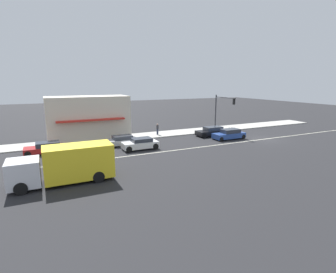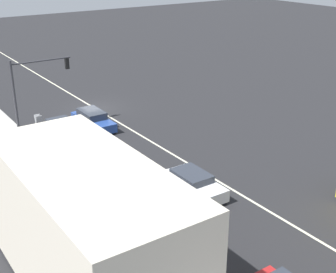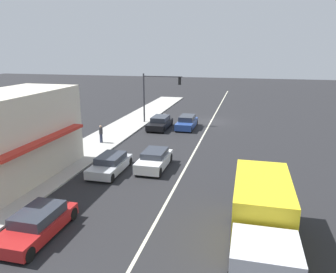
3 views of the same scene
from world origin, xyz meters
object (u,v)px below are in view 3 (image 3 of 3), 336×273
object	(u,v)px
traffic_signal_main	(156,90)
coupe_blue	(187,122)
delivery_truck	(262,219)
warning_aframe_sign	(164,118)
suv_black	(160,123)
hatchback_red	(37,224)
van_white	(154,160)
pedestrian	(101,133)
sedan_silver	(110,164)

from	to	relation	value
traffic_signal_main	coupe_blue	bearing A→B (deg)	159.12
delivery_truck	warning_aframe_sign	bearing A→B (deg)	-66.63
traffic_signal_main	coupe_blue	distance (m)	5.31
traffic_signal_main	suv_black	distance (m)	4.19
coupe_blue	hatchback_red	bearing A→B (deg)	82.96
van_white	coupe_blue	bearing A→B (deg)	-90.00
warning_aframe_sign	coupe_blue	xyz separation A→B (m)	(-3.32, 2.98, 0.22)
pedestrian	coupe_blue	world-z (taller)	pedestrian
suv_black	pedestrian	bearing A→B (deg)	62.15
traffic_signal_main	hatchback_red	distance (m)	24.41
warning_aframe_sign	suv_black	size ratio (longest dim) A/B	0.18
warning_aframe_sign	hatchback_red	size ratio (longest dim) A/B	0.19
pedestrian	warning_aframe_sign	size ratio (longest dim) A/B	1.93
hatchback_red	van_white	size ratio (longest dim) A/B	1.06
delivery_truck	coupe_blue	xyz separation A→B (m)	(7.20, -21.37, -0.82)
pedestrian	hatchback_red	world-z (taller)	pedestrian
sedan_silver	van_white	distance (m)	3.17
delivery_truck	pedestrian	bearing A→B (deg)	-44.64
traffic_signal_main	pedestrian	world-z (taller)	traffic_signal_main
warning_aframe_sign	sedan_silver	size ratio (longest dim) A/B	0.20
sedan_silver	suv_black	distance (m)	13.42
traffic_signal_main	coupe_blue	world-z (taller)	traffic_signal_main
pedestrian	warning_aframe_sign	distance (m)	11.30
suv_black	coupe_blue	bearing A→B (deg)	-162.65
traffic_signal_main	delivery_truck	world-z (taller)	traffic_signal_main
warning_aframe_sign	sedan_silver	xyz separation A→B (m)	(-0.52, 17.28, 0.16)
traffic_signal_main	warning_aframe_sign	xyz separation A→B (m)	(-0.60, -1.48, -3.47)
pedestrian	coupe_blue	distance (m)	10.19
delivery_truck	suv_black	size ratio (longest dim) A/B	1.64
hatchback_red	sedan_silver	bearing A→B (deg)	-90.00
warning_aframe_sign	suv_black	distance (m)	3.89
hatchback_red	coupe_blue	distance (m)	22.84
sedan_silver	van_white	bearing A→B (deg)	-152.16
sedan_silver	van_white	world-z (taller)	van_white
sedan_silver	traffic_signal_main	bearing A→B (deg)	-85.93
van_white	suv_black	size ratio (longest dim) A/B	0.90
sedan_silver	suv_black	size ratio (longest dim) A/B	0.92
hatchback_red	van_white	world-z (taller)	van_white
suv_black	van_white	bearing A→B (deg)	103.19
sedan_silver	van_white	size ratio (longest dim) A/B	1.02
sedan_silver	suv_black	bearing A→B (deg)	-90.00
coupe_blue	van_white	bearing A→B (deg)	90.00
hatchback_red	coupe_blue	size ratio (longest dim) A/B	0.97
traffic_signal_main	delivery_truck	xyz separation A→B (m)	(-11.12, 22.87, -2.43)
sedan_silver	coupe_blue	size ratio (longest dim) A/B	0.93
pedestrian	van_white	size ratio (longest dim) A/B	0.39
traffic_signal_main	sedan_silver	distance (m)	16.18
delivery_truck	suv_black	bearing A→B (deg)	-63.99
pedestrian	coupe_blue	size ratio (longest dim) A/B	0.36
hatchback_red	suv_black	xyz separation A→B (m)	(-0.00, -21.79, 0.04)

